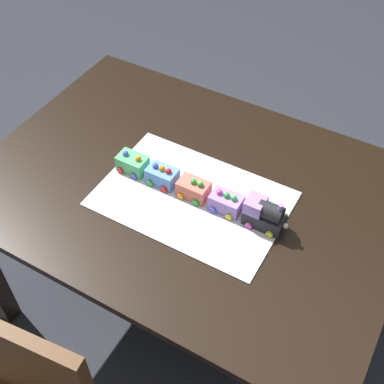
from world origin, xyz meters
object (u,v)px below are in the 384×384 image
at_px(dining_table, 189,206).
at_px(cake_car_flatbed_sky_blue, 162,176).
at_px(cake_car_hopper_lavender, 226,202).
at_px(cake_car_gondola_coral, 194,189).
at_px(cake_locomotive, 265,214).
at_px(cake_car_caboose_mint_green, 133,163).

relative_size(dining_table, cake_car_flatbed_sky_blue, 14.00).
height_order(cake_car_hopper_lavender, cake_car_flatbed_sky_blue, same).
distance_m(cake_car_gondola_coral, cake_car_flatbed_sky_blue, 0.12).
bearing_deg(cake_car_hopper_lavender, cake_locomotive, -180.00).
height_order(dining_table, cake_car_gondola_coral, cake_car_gondola_coral).
bearing_deg(cake_car_caboose_mint_green, cake_car_flatbed_sky_blue, 180.00).
relative_size(dining_table, cake_locomotive, 10.00).
bearing_deg(cake_car_gondola_coral, cake_car_caboose_mint_green, 0.00).
height_order(dining_table, cake_car_caboose_mint_green, cake_car_caboose_mint_green).
height_order(dining_table, cake_locomotive, cake_locomotive).
xyz_separation_m(dining_table, cake_car_caboose_mint_green, (0.20, 0.03, 0.14)).
bearing_deg(cake_locomotive, dining_table, -6.52).
bearing_deg(cake_car_flatbed_sky_blue, cake_car_caboose_mint_green, 0.00).
height_order(cake_car_hopper_lavender, cake_car_caboose_mint_green, same).
distance_m(cake_car_flatbed_sky_blue, cake_car_caboose_mint_green, 0.12).
distance_m(cake_locomotive, cake_car_hopper_lavender, 0.13).
bearing_deg(cake_car_caboose_mint_green, cake_car_gondola_coral, 180.00).
height_order(cake_locomotive, cake_car_flatbed_sky_blue, cake_locomotive).
height_order(cake_car_flatbed_sky_blue, cake_car_caboose_mint_green, same).
bearing_deg(cake_car_hopper_lavender, cake_car_gondola_coral, 0.00).
bearing_deg(cake_car_flatbed_sky_blue, cake_car_hopper_lavender, 180.00).
bearing_deg(cake_car_flatbed_sky_blue, cake_car_gondola_coral, 180.00).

